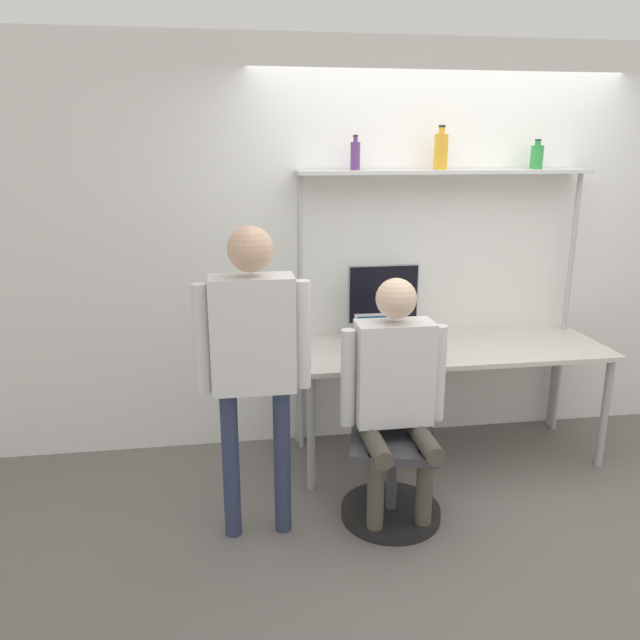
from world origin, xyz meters
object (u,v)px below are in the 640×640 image
(person_seated, at_px, (395,383))
(bottle_green, at_px, (537,156))
(bottle_purple, at_px, (355,155))
(bottle_amber, at_px, (441,151))
(monitor, at_px, (383,299))
(laptop, at_px, (380,345))
(cell_phone, at_px, (417,354))
(office_chair, at_px, (392,467))
(person_standing, at_px, (253,345))

(person_seated, bearing_deg, bottle_green, 38.63)
(bottle_purple, relative_size, bottle_amber, 0.78)
(person_seated, xyz_separation_m, bottle_amber, (0.52, 0.94, 1.18))
(bottle_purple, bearing_deg, bottle_amber, 0.00)
(monitor, distance_m, laptop, 0.41)
(monitor, height_order, cell_phone, monitor)
(monitor, distance_m, bottle_amber, 1.02)
(laptop, bearing_deg, bottle_green, 18.35)
(bottle_purple, bearing_deg, person_seated, -87.65)
(laptop, bearing_deg, person_seated, -95.89)
(monitor, height_order, laptop, monitor)
(office_chair, distance_m, bottle_purple, 1.91)
(laptop, distance_m, person_standing, 1.02)
(person_seated, bearing_deg, monitor, 80.08)
(monitor, distance_m, office_chair, 1.16)
(office_chair, bearing_deg, person_seated, -101.58)
(laptop, bearing_deg, person_standing, -143.91)
(monitor, relative_size, bottle_amber, 1.87)
(monitor, distance_m, person_seated, 0.95)
(monitor, relative_size, person_standing, 0.31)
(bottle_purple, bearing_deg, cell_phone, -50.19)
(person_seated, xyz_separation_m, person_standing, (-0.75, -0.02, 0.25))
(bottle_green, bearing_deg, bottle_purple, 180.00)
(office_chair, xyz_separation_m, person_seated, (-0.01, -0.05, 0.53))
(cell_phone, bearing_deg, laptop, 173.81)
(office_chair, relative_size, bottle_green, 4.96)
(monitor, xyz_separation_m, laptop, (-0.10, -0.34, -0.21))
(cell_phone, relative_size, office_chair, 0.16)
(office_chair, relative_size, bottle_amber, 3.42)
(cell_phone, distance_m, bottle_green, 1.53)
(cell_phone, bearing_deg, monitor, 109.78)
(monitor, xyz_separation_m, person_standing, (-0.91, -0.93, 0.02))
(person_standing, relative_size, bottle_green, 8.82)
(laptop, bearing_deg, office_chair, -95.38)
(bottle_green, bearing_deg, monitor, -178.36)
(cell_phone, relative_size, bottle_purple, 0.70)
(laptop, relative_size, bottle_amber, 1.10)
(bottle_green, distance_m, bottle_amber, 0.66)
(laptop, relative_size, cell_phone, 2.00)
(person_seated, bearing_deg, cell_phone, 61.85)
(monitor, height_order, person_seated, person_seated)
(bottle_purple, bearing_deg, office_chair, -86.92)
(laptop, bearing_deg, bottle_amber, 38.84)
(bottle_purple, bearing_deg, bottle_green, -0.00)
(office_chair, distance_m, bottle_green, 2.22)
(monitor, relative_size, cell_phone, 3.41)
(office_chair, xyz_separation_m, person_standing, (-0.76, -0.07, 0.78))
(person_standing, bearing_deg, laptop, 36.09)
(laptop, relative_size, office_chair, 0.32)
(person_standing, bearing_deg, bottle_purple, 53.47)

